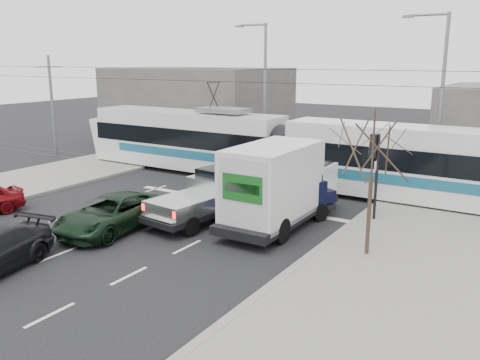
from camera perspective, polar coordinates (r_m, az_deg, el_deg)
The scene contains 14 objects.
ground at distance 19.87m, azimuth -9.87°, elevation -6.50°, with size 120.00×120.00×0.00m, color black.
sidewalk_right at distance 15.76m, azimuth 16.04°, elevation -11.99°, with size 6.00×60.00×0.15m, color gray.
rails at distance 27.78m, azimuth 3.90°, elevation -0.57°, with size 60.00×1.60×0.03m, color #33302D.
building_left at distance 44.78m, azimuth -4.75°, elevation 8.60°, with size 14.00×10.00×6.00m, color slate.
bare_tree at distance 17.34m, azimuth 14.70°, elevation 3.32°, with size 2.40×2.40×5.00m.
traffic_signal at distance 21.61m, azimuth 14.87°, elevation 2.39°, with size 0.44×0.44×3.60m.
street_lamp_near at distance 28.39m, azimuth 21.38°, elevation 9.28°, with size 2.38×0.25×9.00m.
street_lamp_far at distance 34.28m, azimuth 2.56°, elevation 10.72°, with size 2.38×0.25×9.00m.
catenary at distance 27.11m, azimuth 4.03°, elevation 7.39°, with size 60.00×0.20×7.00m.
tram at distance 27.73m, azimuth 5.15°, elevation 3.41°, with size 26.51×2.94×5.41m.
silver_pickup at distance 21.78m, azimuth -3.26°, elevation -1.68°, with size 2.65×5.97×2.10m.
box_truck at distance 20.69m, azimuth 4.49°, elevation -0.63°, with size 2.38×6.88×3.44m.
navy_pickup at distance 21.48m, azimuth 5.25°, elevation -2.10°, with size 3.54×4.99×1.99m.
green_car at distance 20.94m, azimuth -14.22°, elevation -3.66°, with size 2.33×5.05×1.40m, color black.
Camera 1 is at (12.59, -13.85, 6.68)m, focal length 38.00 mm.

